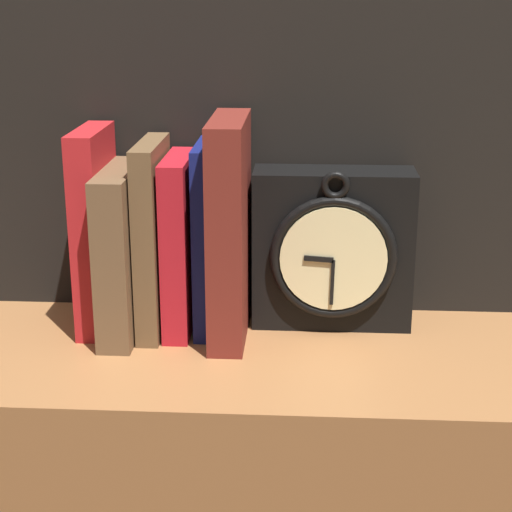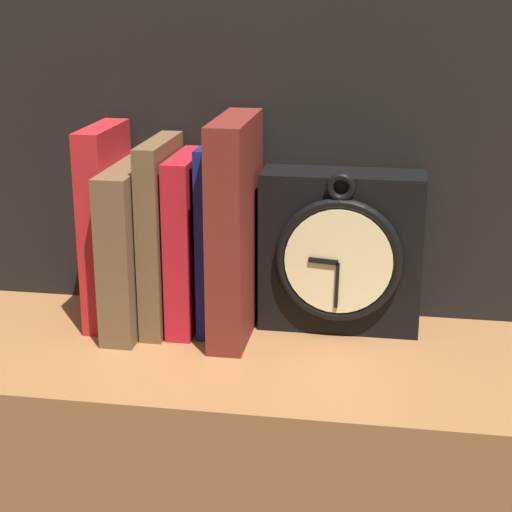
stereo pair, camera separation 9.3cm
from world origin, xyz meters
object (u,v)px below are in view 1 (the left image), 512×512
at_px(book_slot2_brown, 153,238).
at_px(book_slot5_maroon, 229,229).
at_px(clock, 333,249).
at_px(book_slot3_red, 180,244).
at_px(book_slot1_brown, 123,252).
at_px(book_slot4_navy, 205,238).
at_px(book_slot0_red, 95,230).

height_order(book_slot2_brown, book_slot5_maroon, book_slot5_maroon).
xyz_separation_m(clock, book_slot3_red, (-0.18, -0.02, 0.01)).
distance_m(book_slot1_brown, book_slot4_navy, 0.10).
bearing_deg(book_slot2_brown, book_slot1_brown, -161.92).
bearing_deg(book_slot1_brown, book_slot4_navy, 11.18).
bearing_deg(clock, book_slot0_red, -175.79).
bearing_deg(book_slot2_brown, book_slot5_maroon, -7.23).
xyz_separation_m(clock, book_slot1_brown, (-0.25, -0.04, 0.00)).
xyz_separation_m(book_slot2_brown, book_slot5_maroon, (0.09, -0.01, 0.01)).
height_order(book_slot2_brown, book_slot3_red, book_slot2_brown).
height_order(book_slot2_brown, book_slot4_navy, book_slot2_brown).
distance_m(book_slot1_brown, book_slot3_red, 0.07).
height_order(book_slot0_red, book_slot2_brown, book_slot0_red).
distance_m(book_slot0_red, book_slot1_brown, 0.04).
height_order(clock, book_slot4_navy, book_slot4_navy).
xyz_separation_m(book_slot2_brown, book_slot3_red, (0.03, 0.00, -0.01)).
xyz_separation_m(book_slot1_brown, book_slot4_navy, (0.09, 0.02, 0.01)).
bearing_deg(book_slot4_navy, book_slot2_brown, -172.90).
distance_m(book_slot0_red, book_slot2_brown, 0.07).
relative_size(book_slot0_red, book_slot5_maroon, 0.94).
distance_m(clock, book_slot1_brown, 0.25).
relative_size(book_slot3_red, book_slot4_navy, 0.94).
relative_size(book_slot0_red, book_slot4_navy, 1.07).
bearing_deg(book_slot5_maroon, book_slot4_navy, 148.26).
relative_size(book_slot0_red, book_slot1_brown, 1.22).
xyz_separation_m(book_slot2_brown, book_slot4_navy, (0.06, 0.01, -0.00)).
xyz_separation_m(clock, book_slot4_navy, (-0.15, -0.02, 0.02)).
height_order(clock, book_slot2_brown, book_slot2_brown).
distance_m(book_slot0_red, book_slot5_maroon, 0.16).
distance_m(book_slot2_brown, book_slot5_maroon, 0.09).
relative_size(book_slot0_red, book_slot3_red, 1.15).
height_order(clock, book_slot5_maroon, book_slot5_maroon).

